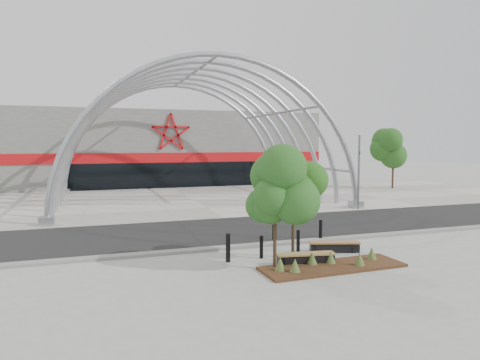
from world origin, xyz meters
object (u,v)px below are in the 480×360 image
Objects in this scene: bench_0 at (306,259)px; bollard_2 at (274,231)px; bench_1 at (334,247)px; street_tree_0 at (275,190)px; street_tree_1 at (293,189)px; signal_pole at (359,171)px.

bollard_2 reaches higher than bench_0.
street_tree_0 is at bearing -156.27° from bench_1.
bench_1 is (2.05, 0.25, -2.54)m from street_tree_1.
street_tree_1 is 3.93m from bollard_2.
street_tree_0 is 1.82m from street_tree_1.
street_tree_1 is at bearing 90.44° from bench_0.
bollard_2 is (-1.54, 2.88, 0.22)m from bench_1.
street_tree_0 is 2.98m from bench_0.
signal_pole is 1.27× the size of street_tree_0.
street_tree_1 is 4.40× the size of bollard_2.
bollard_2 is (-9.15, -6.65, -2.24)m from signal_pole.
bench_0 is (-9.65, -10.87, -2.45)m from signal_pole.
street_tree_0 is 4.56m from bench_1.
bench_0 is 1.05× the size of bench_1.
signal_pole reaches higher than street_tree_1.
bench_0 is 4.26m from bollard_2.
bench_0 is at bearing -89.56° from street_tree_1.
street_tree_0 is 1.78× the size of bench_0.
bench_1 is 2.45× the size of bollard_2.
bench_1 is at bearing 33.33° from bench_0.
street_tree_1 is 1.70× the size of bench_0.
bollard_2 is at bearing 83.19° from bench_0.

